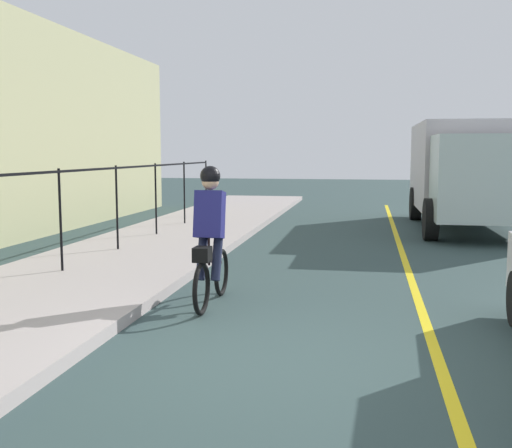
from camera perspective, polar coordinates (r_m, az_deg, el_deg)
ground_plane at (r=5.98m, az=1.20°, el=-12.82°), size 80.00×80.00×0.00m
lane_line_centre at (r=5.95m, az=17.02°, el=-13.18°), size 36.00×0.12×0.01m
cyclist_lead at (r=7.90m, az=-4.29°, el=-1.22°), size 1.71×0.36×1.83m
box_truck_background at (r=16.98m, az=19.01°, el=4.84°), size 6.72×2.56×2.78m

